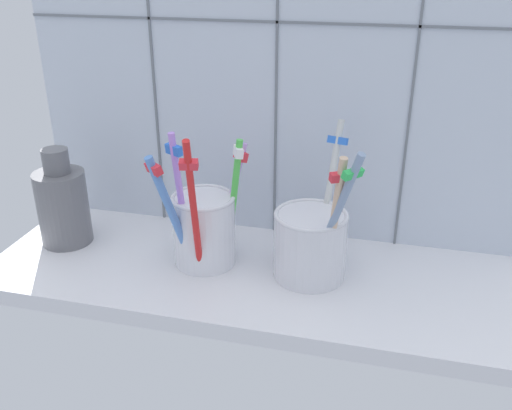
# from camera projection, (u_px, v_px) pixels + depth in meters

# --- Properties ---
(counter_slab) EXTENTS (0.64, 0.22, 0.02)m
(counter_slab) POSITION_uv_depth(u_px,v_px,m) (255.00, 278.00, 0.67)
(counter_slab) COLOR silver
(counter_slab) RESTS_ON ground
(tile_wall_back) EXTENTS (0.64, 0.02, 0.45)m
(tile_wall_back) POSITION_uv_depth(u_px,v_px,m) (278.00, 77.00, 0.68)
(tile_wall_back) COLOR silver
(tile_wall_back) RESTS_ON ground
(toothbrush_cup_left) EXTENTS (0.10, 0.13, 0.18)m
(toothbrush_cup_left) POSITION_uv_depth(u_px,v_px,m) (204.00, 226.00, 0.66)
(toothbrush_cup_left) COLOR white
(toothbrush_cup_left) RESTS_ON counter_slab
(toothbrush_cup_right) EXTENTS (0.10, 0.13, 0.17)m
(toothbrush_cup_right) POSITION_uv_depth(u_px,v_px,m) (311.00, 241.00, 0.64)
(toothbrush_cup_right) COLOR silver
(toothbrush_cup_right) RESTS_ON counter_slab
(ceramic_vase) EXTENTS (0.06, 0.06, 0.13)m
(ceramic_vase) POSITION_uv_depth(u_px,v_px,m) (63.00, 204.00, 0.71)
(ceramic_vase) COLOR slate
(ceramic_vase) RESTS_ON counter_slab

